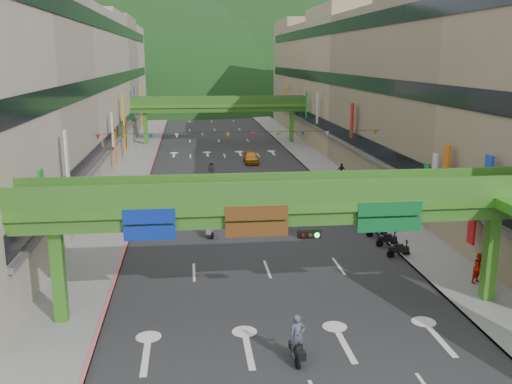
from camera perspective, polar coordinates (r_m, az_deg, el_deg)
The scene contains 23 objects.
ground at distance 24.76m, azimuth 5.10°, elevation -17.69°, with size 320.00×320.00×0.00m, color black.
road_slab at distance 72.02m, azimuth -2.97°, elevation 3.12°, with size 18.00×140.00×0.02m, color #28282B.
sidewalk_left at distance 72.15m, azimuth -11.74°, elevation 2.93°, with size 4.00×140.00×0.15m, color gray.
sidewalk_right at distance 73.53m, azimuth 5.62°, elevation 3.34°, with size 4.00×140.00×0.15m, color gray.
curb_left at distance 72.00m, azimuth -10.23°, elevation 2.99°, with size 0.20×140.00×0.18m, color #CC5959.
curb_right at distance 73.15m, azimuth 4.17°, elevation 3.33°, with size 0.20×140.00×0.18m, color gray.
building_row_left at distance 72.26m, azimuth -18.46°, elevation 10.05°, with size 12.80×95.00×19.00m.
building_row_right at distance 74.61m, azimuth 11.86°, elevation 10.52°, with size 12.80×95.00×19.00m.
overpass_near at distance 27.73m, azimuth 4.97°, elevation -2.48°, with size 28.00×12.27×7.10m.
overpass_far at distance 86.17m, azimuth -3.69°, elevation 8.41°, with size 28.00×2.20×7.10m.
hill_left at distance 181.49m, azimuth -10.11°, elevation 9.09°, with size 168.00×140.00×112.00m, color #1C4419.
hill_right at distance 203.30m, azimuth 1.70°, elevation 9.71°, with size 208.00×176.00×128.00m, color #1C4419.
bunting_string at distance 51.39m, azimuth -1.57°, elevation 5.74°, with size 26.00×0.36×0.47m.
scooter_rider_near at distance 25.07m, azimuth 4.17°, elevation -14.56°, with size 0.72×1.60×2.16m.
scooter_rider_mid at distance 43.22m, azimuth 2.31°, elevation -2.48°, with size 0.86×1.59×1.91m.
scooter_rider_left at distance 41.38m, azimuth -4.62°, elevation -3.12°, with size 1.09×1.58×2.09m.
scooter_rider_far at distance 60.67m, azimuth -4.50°, elevation 2.13°, with size 0.83×1.60×2.01m.
parked_scooter_row at distance 43.38m, azimuth 11.54°, elevation -3.31°, with size 1.60×11.59×1.08m.
car_silver at distance 57.08m, azimuth -8.65°, elevation 0.90°, with size 1.30×3.72×1.22m, color #ABADB4.
car_yellow at distance 70.34m, azimuth -0.52°, elevation 3.48°, with size 1.70×4.24×1.44m, color orange.
pedestrian_red at distance 35.19m, azimuth 21.43°, elevation -7.32°, with size 0.86×0.67×1.77m, color red.
pedestrian_dark at distance 61.18m, azimuth 8.52°, elevation 1.95°, with size 0.97×0.41×1.66m, color #212229.
pedestrian_blue at distance 49.46m, azimuth 10.38°, elevation -0.85°, with size 0.76×0.49×1.62m, color #374B5C.
Camera 1 is at (-4.55, -20.74, 12.73)m, focal length 40.00 mm.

